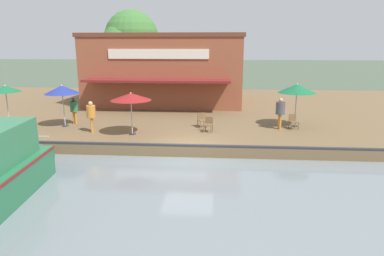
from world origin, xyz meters
TOP-DOWN VIEW (x-y plane):
  - ground_plane at (0.00, 0.00)m, footprint 220.00×220.00m
  - quay_deck at (-11.00, 0.00)m, footprint 22.00×56.00m
  - quay_edge_fender at (-0.10, 0.00)m, footprint 0.20×50.40m
  - waterfront_restaurant at (-13.02, -2.96)m, footprint 9.33×12.49m
  - patio_umbrella_by_entrance at (-3.74, -7.76)m, footprint 2.03×2.03m
  - patio_umbrella_mid_patio_right at (-4.75, 6.01)m, footprint 2.21×2.21m
  - patio_umbrella_mid_patio_left at (-3.12, -10.85)m, footprint 1.71×1.71m
  - patio_umbrella_near_quay_edge at (-2.15, -3.25)m, footprint 2.20×2.20m
  - cafe_chair_mid_patio at (-3.03, 0.89)m, footprint 0.52×0.52m
  - cafe_chair_beside_entrance at (-4.13, 0.46)m, footprint 0.59×0.59m
  - cafe_chair_facing_river at (-4.09, 5.79)m, footprint 0.54×0.54m
  - person_mid_patio at (-4.37, -7.40)m, footprint 0.46×0.46m
  - person_at_quay_edge at (-2.45, -5.61)m, footprint 0.50×0.50m
  - person_near_entrance at (-3.99, 4.99)m, footprint 0.52×0.52m
  - tree_behind_restaurant at (-15.81, -6.74)m, footprint 5.11×4.86m

SIDE VIEW (x-z plane):
  - ground_plane at x=0.00m, z-range 0.00..0.00m
  - quay_deck at x=-11.00m, z-range 0.00..0.60m
  - quay_edge_fender at x=-0.10m, z-range 0.60..0.70m
  - cafe_chair_mid_patio at x=-3.03m, z-range 0.65..1.50m
  - cafe_chair_beside_entrance at x=-4.13m, z-range 0.65..1.50m
  - cafe_chair_facing_river at x=-4.09m, z-range 0.65..1.50m
  - person_mid_patio at x=-4.37m, z-range 0.80..2.43m
  - person_at_quay_edge at x=-2.45m, z-range 0.83..2.58m
  - person_near_entrance at x=-3.99m, z-range 0.85..2.67m
  - patio_umbrella_near_quay_edge at x=-2.15m, z-range 1.52..3.83m
  - patio_umbrella_by_entrance at x=-3.74m, z-range 1.56..4.05m
  - patio_umbrella_mid_patio_right at x=-4.75m, z-range 1.59..4.16m
  - patio_umbrella_mid_patio_left at x=-3.12m, z-range 1.63..4.16m
  - waterfront_restaurant at x=-13.02m, z-range 0.60..6.23m
  - tree_behind_restaurant at x=-15.81m, z-range 1.96..9.82m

